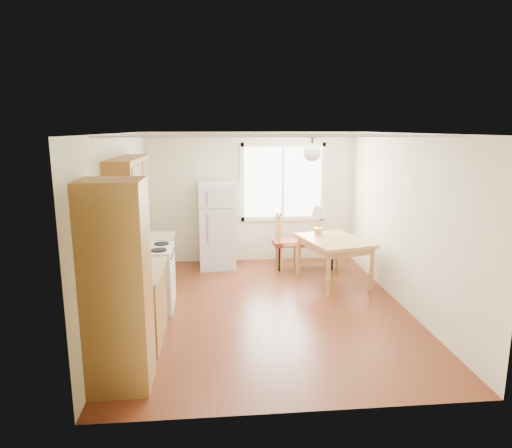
{
  "coord_description": "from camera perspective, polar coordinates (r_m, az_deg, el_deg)",
  "views": [
    {
      "loc": [
        -0.75,
        -6.2,
        2.57
      ],
      "look_at": [
        -0.11,
        0.5,
        1.15
      ],
      "focal_mm": 32.0,
      "sensor_mm": 36.0,
      "label": 1
    }
  ],
  "objects": [
    {
      "name": "dining_table",
      "position": [
        7.7,
        9.74,
        -2.59
      ],
      "size": [
        1.19,
        1.41,
        0.77
      ],
      "rotation": [
        0.0,
        0.0,
        0.24
      ],
      "color": "#AC7842",
      "rests_on": "ground"
    },
    {
      "name": "table_lamp",
      "position": [
        7.87,
        7.86,
        1.26
      ],
      "size": [
        0.29,
        0.29,
        0.5
      ],
      "rotation": [
        0.0,
        0.0,
        -0.0
      ],
      "color": "#C68D3F",
      "rests_on": "dining_table"
    },
    {
      "name": "bench",
      "position": [
        8.51,
        6.08,
        -2.38
      ],
      "size": [
        1.18,
        0.46,
        0.54
      ],
      "rotation": [
        0.0,
        0.0,
        0.03
      ],
      "color": "maroon",
      "rests_on": "ground"
    },
    {
      "name": "chair",
      "position": [
        8.37,
        3.37,
        -1.47
      ],
      "size": [
        0.49,
        0.49,
        1.1
      ],
      "rotation": [
        0.0,
        0.0,
        0.07
      ],
      "color": "#AC7842",
      "rests_on": "ground"
    },
    {
      "name": "coffee_maker",
      "position": [
        5.21,
        -16.01,
        -5.76
      ],
      "size": [
        0.22,
        0.27,
        0.35
      ],
      "rotation": [
        0.0,
        0.0,
        0.26
      ],
      "color": "black",
      "rests_on": "kitchen_run"
    },
    {
      "name": "window_unit",
      "position": [
        8.84,
        3.39,
        5.26
      ],
      "size": [
        1.64,
        0.05,
        1.51
      ],
      "color": "white",
      "rests_on": "room_shell"
    },
    {
      "name": "refrigerator",
      "position": [
        8.51,
        -4.94,
        -0.16
      ],
      "size": [
        0.69,
        0.7,
        1.59
      ],
      "rotation": [
        0.0,
        0.0,
        0.05
      ],
      "color": "silver",
      "rests_on": "ground"
    },
    {
      "name": "room_shell",
      "position": [
        6.38,
        1.41,
        -0.02
      ],
      "size": [
        4.6,
        5.6,
        2.62
      ],
      "color": "#4E1F10",
      "rests_on": "ground"
    },
    {
      "name": "kitchen_run",
      "position": [
        5.91,
        -14.68,
        -5.51
      ],
      "size": [
        0.65,
        3.4,
        2.2
      ],
      "color": "brown",
      "rests_on": "ground"
    },
    {
      "name": "kettle",
      "position": [
        5.73,
        -15.7,
        -4.38
      ],
      "size": [
        0.13,
        0.13,
        0.25
      ],
      "color": "red",
      "rests_on": "kitchen_run"
    },
    {
      "name": "pendant_light",
      "position": [
        6.77,
        7.02,
        9.0
      ],
      "size": [
        0.26,
        0.26,
        0.4
      ],
      "color": "black",
      "rests_on": "room_shell"
    }
  ]
}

